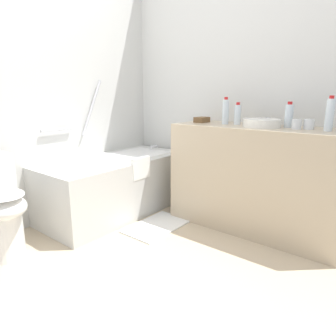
{
  "coord_description": "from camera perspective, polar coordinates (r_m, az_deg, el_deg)",
  "views": [
    {
      "loc": [
        -1.17,
        -1.25,
        1.15
      ],
      "look_at": [
        0.69,
        0.23,
        0.57
      ],
      "focal_mm": 32.0,
      "sensor_mm": 36.0,
      "label": 1
    }
  ],
  "objects": [
    {
      "name": "wall_right_mirror",
      "position": [
        3.01,
        14.49,
        15.52
      ],
      "size": [
        0.1,
        2.94,
        2.53
      ],
      "primitive_type": "cube",
      "color": "silver",
      "rests_on": "ground_plane"
    },
    {
      "name": "amenity_basket",
      "position": [
        2.87,
        6.46,
        9.12
      ],
      "size": [
        0.14,
        0.1,
        0.05
      ],
      "primitive_type": "cube",
      "color": "brown",
      "rests_on": "vanity_counter"
    },
    {
      "name": "water_bottle_2",
      "position": [
        2.71,
        13.1,
        9.93
      ],
      "size": [
        0.06,
        0.06,
        0.19
      ],
      "color": "silver",
      "rests_on": "vanity_counter"
    },
    {
      "name": "ground_plane",
      "position": [
        2.06,
        -7.38,
        -20.25
      ],
      "size": [
        4.02,
        4.02,
        0.0
      ],
      "primitive_type": "plane",
      "color": "#C1AD8E"
    },
    {
      "name": "sink_basin",
      "position": [
        2.55,
        17.4,
        8.17
      ],
      "size": [
        0.3,
        0.3,
        0.06
      ],
      "primitive_type": "cylinder",
      "color": "white",
      "rests_on": "vanity_counter"
    },
    {
      "name": "water_bottle_3",
      "position": [
        2.45,
        28.43,
        8.94
      ],
      "size": [
        0.06,
        0.06,
        0.25
      ],
      "color": "silver",
      "rests_on": "vanity_counter"
    },
    {
      "name": "drinking_glass_0",
      "position": [
        2.51,
        25.28,
        7.56
      ],
      "size": [
        0.08,
        0.08,
        0.08
      ],
      "primitive_type": "cylinder",
      "color": "white",
      "rests_on": "vanity_counter"
    },
    {
      "name": "drinking_glass_1",
      "position": [
        2.49,
        23.3,
        7.69
      ],
      "size": [
        0.07,
        0.07,
        0.08
      ],
      "primitive_type": "cylinder",
      "color": "white",
      "rests_on": "vanity_counter"
    },
    {
      "name": "vanity_counter",
      "position": [
        2.68,
        16.5,
        -1.97
      ],
      "size": [
        0.54,
        1.45,
        0.9
      ],
      "primitive_type": "cube",
      "color": "tan",
      "rests_on": "ground_plane"
    },
    {
      "name": "sink_faucet",
      "position": [
        2.72,
        18.79,
        8.35
      ],
      "size": [
        0.11,
        0.15,
        0.07
      ],
      "color": "#A7A7AC",
      "rests_on": "vanity_counter"
    },
    {
      "name": "wall_back_tiled",
      "position": [
        2.83,
        -27.89,
        14.54
      ],
      "size": [
        3.42,
        0.1,
        2.53
      ],
      "primitive_type": "cube",
      "color": "silver",
      "rests_on": "ground_plane"
    },
    {
      "name": "bathtub",
      "position": [
        3.02,
        -9.88,
        -2.88
      ],
      "size": [
        1.48,
        0.68,
        1.3
      ],
      "color": "silver",
      "rests_on": "ground_plane"
    },
    {
      "name": "water_bottle_1",
      "position": [
        2.58,
        22.04,
        9.24
      ],
      "size": [
        0.06,
        0.06,
        0.2
      ],
      "color": "silver",
      "rests_on": "vanity_counter"
    },
    {
      "name": "bath_mat",
      "position": [
        2.74,
        -2.18,
        -10.95
      ],
      "size": [
        0.59,
        0.36,
        0.01
      ],
      "primitive_type": "cube",
      "color": "white",
      "rests_on": "ground_plane"
    },
    {
      "name": "water_bottle_0",
      "position": [
        2.73,
        10.9,
        10.51
      ],
      "size": [
        0.06,
        0.06,
        0.23
      ],
      "color": "silver",
      "rests_on": "vanity_counter"
    }
  ]
}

